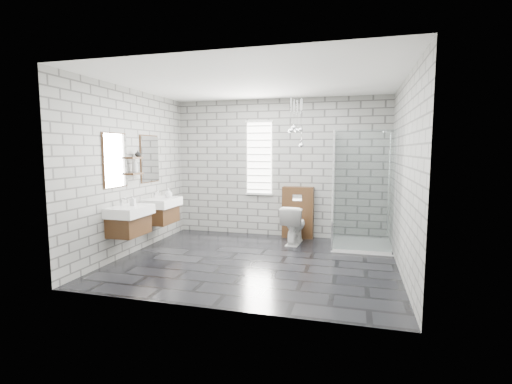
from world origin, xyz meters
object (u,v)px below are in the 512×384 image
at_px(vanity_left, 128,212).
at_px(shower_enclosure, 356,220).
at_px(toilet, 294,224).
at_px(vanity_right, 160,203).
at_px(cistern_panel, 298,212).

height_order(vanity_left, shower_enclosure, shower_enclosure).
relative_size(vanity_left, toilet, 2.24).
distance_m(vanity_left, vanity_right, 0.98).
relative_size(vanity_right, toilet, 2.24).
bearing_deg(toilet, vanity_left, 40.43).
xyz_separation_m(vanity_left, shower_enclosure, (3.41, 1.65, -0.25)).
relative_size(vanity_left, vanity_right, 1.00).
relative_size(vanity_right, shower_enclosure, 0.77).
distance_m(cistern_panel, toilet, 0.49).
xyz_separation_m(vanity_right, toilet, (2.31, 0.73, -0.41)).
bearing_deg(vanity_right, vanity_left, -90.00).
relative_size(vanity_left, shower_enclosure, 0.77).
bearing_deg(cistern_panel, shower_enclosure, -25.18).
bearing_deg(shower_enclosure, vanity_right, -168.84).
xyz_separation_m(vanity_left, vanity_right, (0.00, 0.98, 0.00)).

